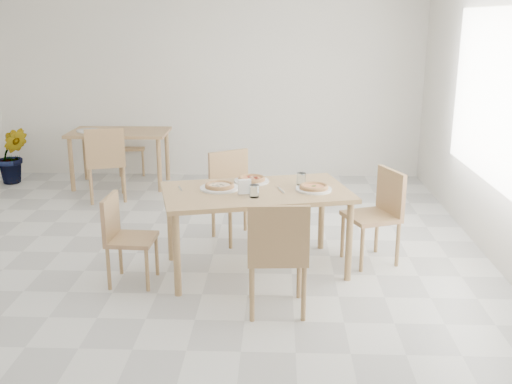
{
  "coord_description": "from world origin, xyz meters",
  "views": [
    {
      "loc": [
        0.99,
        -4.93,
        2.19
      ],
      "look_at": [
        0.8,
        0.09,
        0.73
      ],
      "focal_mm": 42.0,
      "sensor_mm": 36.0,
      "label": 1
    }
  ],
  "objects_px": {
    "plate_margherita": "(314,189)",
    "plate_pepperoni": "(252,181)",
    "plate_mushroom": "(220,188)",
    "chair_east": "(379,209)",
    "plate_empty": "(89,131)",
    "tumbler_b": "(254,191)",
    "chair_south": "(277,250)",
    "second_table": "(119,138)",
    "napkin_holder": "(245,188)",
    "chair_west": "(123,233)",
    "pizza_mushroom": "(220,186)",
    "pizza_margherita": "(314,187)",
    "potted_plant": "(13,155)",
    "main_table": "(256,198)",
    "chair_back_n": "(132,143)",
    "chair_north": "(234,189)",
    "pizza_pepperoni": "(252,179)",
    "tumbler_a": "(301,179)",
    "chair_back_s": "(106,159)"
  },
  "relations": [
    {
      "from": "second_table",
      "to": "potted_plant",
      "type": "distance_m",
      "value": 1.54
    },
    {
      "from": "chair_south",
      "to": "chair_west",
      "type": "xyz_separation_m",
      "value": [
        -1.31,
        0.54,
        -0.08
      ]
    },
    {
      "from": "chair_back_n",
      "to": "tumbler_a",
      "type": "bearing_deg",
      "value": -61.99
    },
    {
      "from": "plate_empty",
      "to": "main_table",
      "type": "bearing_deg",
      "value": -49.69
    },
    {
      "from": "chair_west",
      "to": "chair_back_s",
      "type": "height_order",
      "value": "chair_back_s"
    },
    {
      "from": "chair_north",
      "to": "second_table",
      "type": "height_order",
      "value": "chair_north"
    },
    {
      "from": "pizza_pepperoni",
      "to": "tumbler_a",
      "type": "relative_size",
      "value": 2.55
    },
    {
      "from": "chair_east",
      "to": "chair_back_n",
      "type": "distance_m",
      "value": 4.46
    },
    {
      "from": "main_table",
      "to": "chair_south",
      "type": "distance_m",
      "value": 0.88
    },
    {
      "from": "plate_mushroom",
      "to": "plate_pepperoni",
      "type": "bearing_deg",
      "value": 42.33
    },
    {
      "from": "main_table",
      "to": "chair_back_n",
      "type": "relative_size",
      "value": 2.3
    },
    {
      "from": "chair_west",
      "to": "tumbler_b",
      "type": "height_order",
      "value": "tumbler_b"
    },
    {
      "from": "tumbler_b",
      "to": "second_table",
      "type": "distance_m",
      "value": 3.57
    },
    {
      "from": "main_table",
      "to": "second_table",
      "type": "height_order",
      "value": "same"
    },
    {
      "from": "tumbler_a",
      "to": "pizza_pepperoni",
      "type": "bearing_deg",
      "value": 170.32
    },
    {
      "from": "chair_east",
      "to": "napkin_holder",
      "type": "relative_size",
      "value": 6.54
    },
    {
      "from": "pizza_mushroom",
      "to": "tumbler_a",
      "type": "height_order",
      "value": "tumbler_a"
    },
    {
      "from": "main_table",
      "to": "second_table",
      "type": "xyz_separation_m",
      "value": [
        -1.93,
        2.79,
        -0.02
      ]
    },
    {
      "from": "plate_mushroom",
      "to": "napkin_holder",
      "type": "bearing_deg",
      "value": -36.6
    },
    {
      "from": "napkin_holder",
      "to": "plate_empty",
      "type": "relative_size",
      "value": 0.43
    },
    {
      "from": "plate_margherita",
      "to": "plate_mushroom",
      "type": "xyz_separation_m",
      "value": [
        -0.83,
        0.01,
        0.0
      ]
    },
    {
      "from": "chair_west",
      "to": "pizza_mushroom",
      "type": "relative_size",
      "value": 2.63
    },
    {
      "from": "chair_west",
      "to": "pizza_pepperoni",
      "type": "height_order",
      "value": "pizza_pepperoni"
    },
    {
      "from": "plate_margherita",
      "to": "pizza_mushroom",
      "type": "relative_size",
      "value": 1.07
    },
    {
      "from": "pizza_pepperoni",
      "to": "potted_plant",
      "type": "height_order",
      "value": "pizza_pepperoni"
    },
    {
      "from": "napkin_holder",
      "to": "second_table",
      "type": "relative_size",
      "value": 0.1
    },
    {
      "from": "plate_mushroom",
      "to": "potted_plant",
      "type": "bearing_deg",
      "value": 137.78
    },
    {
      "from": "chair_north",
      "to": "plate_empty",
      "type": "relative_size",
      "value": 2.88
    },
    {
      "from": "chair_east",
      "to": "plate_empty",
      "type": "distance_m",
      "value": 4.27
    },
    {
      "from": "chair_south",
      "to": "second_table",
      "type": "xyz_separation_m",
      "value": [
        -2.13,
        3.63,
        0.12
      ]
    },
    {
      "from": "tumbler_b",
      "to": "potted_plant",
      "type": "height_order",
      "value": "tumbler_b"
    },
    {
      "from": "chair_east",
      "to": "potted_plant",
      "type": "relative_size",
      "value": 1.13
    },
    {
      "from": "tumbler_b",
      "to": "chair_west",
      "type": "bearing_deg",
      "value": -175.32
    },
    {
      "from": "napkin_holder",
      "to": "chair_back_n",
      "type": "bearing_deg",
      "value": 105.2
    },
    {
      "from": "tumbler_b",
      "to": "potted_plant",
      "type": "bearing_deg",
      "value": 138.22
    },
    {
      "from": "plate_pepperoni",
      "to": "chair_south",
      "type": "bearing_deg",
      "value": -77.67
    },
    {
      "from": "plate_pepperoni",
      "to": "tumbler_b",
      "type": "distance_m",
      "value": 0.49
    },
    {
      "from": "tumbler_b",
      "to": "chair_back_s",
      "type": "height_order",
      "value": "chair_back_s"
    },
    {
      "from": "chair_north",
      "to": "plate_mushroom",
      "type": "distance_m",
      "value": 0.86
    },
    {
      "from": "pizza_margherita",
      "to": "second_table",
      "type": "distance_m",
      "value": 3.7
    },
    {
      "from": "chair_west",
      "to": "plate_mushroom",
      "type": "relative_size",
      "value": 2.24
    },
    {
      "from": "chair_south",
      "to": "napkin_holder",
      "type": "xyz_separation_m",
      "value": [
        -0.28,
        0.7,
        0.29
      ]
    },
    {
      "from": "plate_margherita",
      "to": "pizza_mushroom",
      "type": "height_order",
      "value": "pizza_mushroom"
    },
    {
      "from": "plate_margherita",
      "to": "plate_pepperoni",
      "type": "height_order",
      "value": "same"
    },
    {
      "from": "pizza_mushroom",
      "to": "tumbler_b",
      "type": "distance_m",
      "value": 0.39
    },
    {
      "from": "pizza_margherita",
      "to": "plate_empty",
      "type": "height_order",
      "value": "pizza_margherita"
    },
    {
      "from": "second_table",
      "to": "chair_south",
      "type": "bearing_deg",
      "value": -60.13
    },
    {
      "from": "chair_back_n",
      "to": "plate_empty",
      "type": "height_order",
      "value": "chair_back_n"
    },
    {
      "from": "second_table",
      "to": "potted_plant",
      "type": "height_order",
      "value": "potted_plant"
    },
    {
      "from": "plate_pepperoni",
      "to": "pizza_mushroom",
      "type": "height_order",
      "value": "pizza_mushroom"
    }
  ]
}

